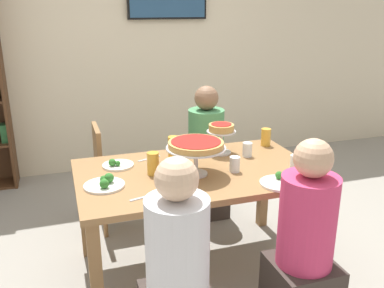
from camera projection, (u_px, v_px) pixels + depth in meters
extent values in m
plane|color=gray|center=(196.00, 267.00, 2.98)|extent=(12.00, 12.00, 0.00)
cube|color=beige|center=(132.00, 41.00, 4.53)|extent=(8.00, 0.12, 2.80)
cube|color=olive|center=(197.00, 173.00, 2.76)|extent=(1.56, 0.93, 0.04)
cube|color=olive|center=(96.00, 278.00, 2.29)|extent=(0.07, 0.07, 0.70)
cube|color=olive|center=(321.00, 235.00, 2.72)|extent=(0.07, 0.07, 0.70)
cube|color=olive|center=(85.00, 212.00, 3.03)|extent=(0.07, 0.07, 0.70)
cube|color=olive|center=(263.00, 186.00, 3.45)|extent=(0.07, 0.07, 0.70)
cube|color=#4C2D19|center=(3.00, 78.00, 4.04)|extent=(0.03, 0.30, 2.20)
cube|color=#2D6B38|center=(5.00, 133.00, 4.19)|extent=(0.06, 0.13, 0.18)
cylinder|color=silver|center=(177.00, 248.00, 1.94)|extent=(0.30, 0.30, 0.50)
sphere|color=beige|center=(177.00, 179.00, 1.83)|extent=(0.20, 0.20, 0.20)
cube|color=#382D28|center=(205.00, 190.00, 3.68)|extent=(0.34, 0.34, 0.45)
cylinder|color=#4C935B|center=(206.00, 139.00, 3.53)|extent=(0.30, 0.30, 0.50)
sphere|color=#846047|center=(206.00, 98.00, 3.42)|extent=(0.20, 0.20, 0.20)
cylinder|color=#D63866|center=(307.00, 221.00, 2.18)|extent=(0.30, 0.30, 0.50)
sphere|color=tan|center=(313.00, 158.00, 2.07)|extent=(0.20, 0.20, 0.20)
cube|color=olive|center=(122.00, 177.00, 3.45)|extent=(0.40, 0.40, 0.04)
cube|color=olive|center=(98.00, 153.00, 3.32)|extent=(0.04, 0.36, 0.42)
cylinder|color=olive|center=(140.00, 190.00, 3.73)|extent=(0.04, 0.04, 0.41)
cylinder|color=olive|center=(148.00, 207.00, 3.41)|extent=(0.04, 0.04, 0.41)
cylinder|color=olive|center=(100.00, 196.00, 3.62)|extent=(0.04, 0.04, 0.41)
cylinder|color=olive|center=(105.00, 214.00, 3.31)|extent=(0.04, 0.04, 0.41)
cylinder|color=silver|center=(196.00, 174.00, 2.68)|extent=(0.15, 0.15, 0.01)
cylinder|color=silver|center=(196.00, 161.00, 2.65)|extent=(0.03, 0.03, 0.16)
cylinder|color=silver|center=(196.00, 148.00, 2.62)|extent=(0.38, 0.38, 0.01)
cylinder|color=tan|center=(196.00, 145.00, 2.62)|extent=(0.35, 0.35, 0.04)
cylinder|color=maroon|center=(196.00, 141.00, 2.61)|extent=(0.31, 0.31, 0.00)
cylinder|color=silver|center=(221.00, 152.00, 3.07)|extent=(0.15, 0.15, 0.01)
cylinder|color=silver|center=(221.00, 142.00, 3.04)|extent=(0.03, 0.03, 0.15)
cylinder|color=silver|center=(221.00, 131.00, 3.02)|extent=(0.21, 0.21, 0.01)
cylinder|color=tan|center=(221.00, 128.00, 3.01)|extent=(0.18, 0.18, 0.05)
cylinder|color=maroon|center=(221.00, 124.00, 3.00)|extent=(0.15, 0.15, 0.00)
cylinder|color=white|center=(280.00, 183.00, 2.53)|extent=(0.24, 0.24, 0.01)
sphere|color=#2D7028|center=(287.00, 182.00, 2.48)|extent=(0.04, 0.04, 0.04)
sphere|color=#2D7028|center=(279.00, 175.00, 2.57)|extent=(0.05, 0.05, 0.05)
cylinder|color=white|center=(118.00, 165.00, 2.82)|extent=(0.21, 0.21, 0.01)
sphere|color=#2D7028|center=(112.00, 162.00, 2.78)|extent=(0.05, 0.05, 0.05)
sphere|color=#2D7028|center=(118.00, 163.00, 2.78)|extent=(0.04, 0.04, 0.04)
cylinder|color=white|center=(104.00, 185.00, 2.50)|extent=(0.24, 0.24, 0.01)
sphere|color=#2D7028|center=(104.00, 184.00, 2.44)|extent=(0.06, 0.06, 0.06)
sphere|color=#2D7028|center=(104.00, 179.00, 2.51)|extent=(0.05, 0.05, 0.05)
sphere|color=#2D7028|center=(104.00, 181.00, 2.49)|extent=(0.04, 0.04, 0.04)
sphere|color=#2D7028|center=(109.00, 178.00, 2.52)|extent=(0.06, 0.06, 0.06)
cylinder|color=gold|center=(153.00, 164.00, 2.66)|extent=(0.08, 0.08, 0.15)
cylinder|color=gold|center=(266.00, 137.00, 3.22)|extent=(0.07, 0.07, 0.13)
cylinder|color=gold|center=(174.00, 148.00, 2.92)|extent=(0.08, 0.08, 0.17)
cylinder|color=white|center=(235.00, 164.00, 2.71)|extent=(0.07, 0.07, 0.10)
cylinder|color=white|center=(296.00, 162.00, 2.77)|extent=(0.07, 0.07, 0.09)
cylinder|color=white|center=(247.00, 150.00, 2.99)|extent=(0.07, 0.07, 0.10)
cube|color=silver|center=(184.00, 195.00, 2.39)|extent=(0.18, 0.07, 0.00)
cube|color=silver|center=(144.00, 197.00, 2.36)|extent=(0.18, 0.06, 0.00)
cube|color=silver|center=(149.00, 159.00, 2.95)|extent=(0.17, 0.08, 0.00)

